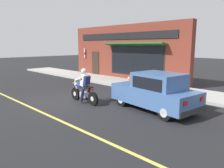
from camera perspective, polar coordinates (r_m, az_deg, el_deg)
The scene contains 7 objects.
ground_plane at distance 10.99m, azimuth -11.79°, elevation -4.18°, with size 80.00×80.00×0.00m, color black.
sidewalk_curb at distance 16.60m, azimuth -1.64°, elevation 1.11°, with size 2.60×22.00×0.14m, color #ADAAA3.
lane_stripe at distance 12.89m, azimuth -25.92°, elevation -2.87°, with size 0.12×19.80×0.01m, color #D1C64C.
storefront_building at distance 17.17m, azimuth 3.12°, elevation 8.24°, with size 1.25×11.22×4.20m.
motorcycle_with_rider at distance 10.28m, azimuth -7.31°, elevation -1.17°, with size 0.56×2.02×1.62m.
car_hatchback at distance 9.22m, azimuth 11.18°, elevation -2.04°, with size 2.10×3.95×1.57m.
traffic_cone at distance 14.86m, azimuth 4.54°, elevation 1.42°, with size 0.36×0.36×0.60m.
Camera 1 is at (-5.73, -8.98, 2.69)m, focal length 35.00 mm.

